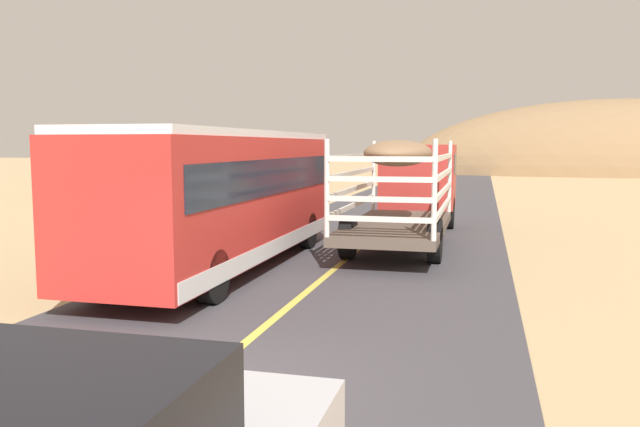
# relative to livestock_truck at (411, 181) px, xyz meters

# --- Properties ---
(ground_plane) EXTENTS (240.00, 240.00, 0.00)m
(ground_plane) POSITION_rel_livestock_truck_xyz_m (-1.12, -13.52, -1.79)
(ground_plane) COLOR tan
(road_surface) EXTENTS (8.00, 120.00, 0.02)m
(road_surface) POSITION_rel_livestock_truck_xyz_m (-1.12, -13.52, -1.78)
(road_surface) COLOR #423F44
(road_surface) RESTS_ON ground
(road_centre_line) EXTENTS (0.16, 117.60, 0.00)m
(road_centre_line) POSITION_rel_livestock_truck_xyz_m (-1.12, -13.52, -1.77)
(road_centre_line) COLOR #D8CC4C
(road_centre_line) RESTS_ON road_surface
(livestock_truck) EXTENTS (2.53, 9.70, 3.02)m
(livestock_truck) POSITION_rel_livestock_truck_xyz_m (0.00, 0.00, 0.00)
(livestock_truck) COLOR #B2332D
(livestock_truck) RESTS_ON road_surface
(bus) EXTENTS (2.54, 10.00, 3.21)m
(bus) POSITION_rel_livestock_truck_xyz_m (-3.65, -6.37, -0.04)
(bus) COLOR red
(bus) RESTS_ON road_surface
(boulder_near_shoulder) EXTENTS (1.51, 1.41, 1.41)m
(boulder_near_shoulder) POSITION_rel_livestock_truck_xyz_m (-20.87, 9.88, -1.09)
(boulder_near_shoulder) COLOR #756656
(boulder_near_shoulder) RESTS_ON ground
(distant_hill) EXTENTS (42.79, 16.50, 14.98)m
(distant_hill) POSITION_rel_livestock_truck_xyz_m (14.85, 48.83, -1.79)
(distant_hill) COLOR #8D6E4C
(distant_hill) RESTS_ON ground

